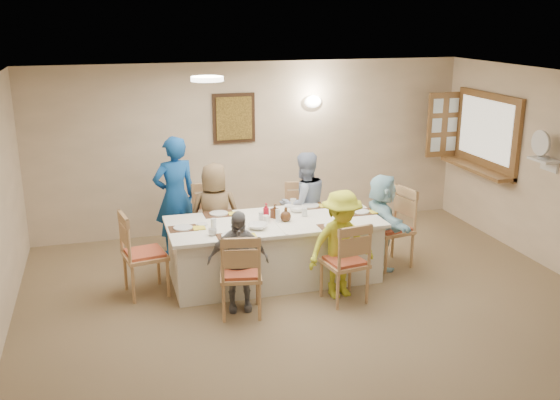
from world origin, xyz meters
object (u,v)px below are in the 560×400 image
object	(u,v)px
chair_front_left	(241,273)
chair_left_end	(145,253)
diner_right_end	(382,221)
serving_hatch	(487,133)
chair_back_left	(214,224)
desk_fan	(543,148)
diner_back_left	(215,215)
condiment_ketchup	(266,212)
dining_table	(274,250)
chair_right_end	(390,228)
caregiver	(175,197)
diner_back_right	(304,204)
chair_front_right	(345,261)
diner_front_left	(238,261)
diner_front_right	(341,244)
chair_back_right	(301,218)

from	to	relation	value
chair_front_left	chair_left_end	size ratio (longest dim) A/B	0.95
chair_left_end	diner_right_end	world-z (taller)	diner_right_end
serving_hatch	chair_back_left	distance (m)	4.16
desk_fan	chair_front_left	size ratio (longest dim) A/B	0.31
diner_back_left	condiment_ketchup	size ratio (longest dim) A/B	6.41
dining_table	chair_right_end	size ratio (longest dim) A/B	2.50
desk_fan	caregiver	xyz separation A→B (m)	(-4.39, 1.63, -0.73)
serving_hatch	condiment_ketchup	distance (m)	3.69
chair_right_end	diner_back_right	world-z (taller)	diner_back_right
desk_fan	diner_back_right	xyz separation A→B (m)	(-2.74, 1.16, -0.84)
diner_back_right	caregiver	xyz separation A→B (m)	(-1.65, 0.47, 0.11)
chair_right_end	caregiver	distance (m)	2.86
chair_front_right	diner_back_right	distance (m)	1.50
serving_hatch	chair_right_end	size ratio (longest dim) A/B	1.46
chair_back_left	diner_front_left	distance (m)	1.48
diner_front_left	diner_front_right	size ratio (longest dim) A/B	0.90
dining_table	chair_back_left	size ratio (longest dim) A/B	2.51
chair_left_end	diner_front_right	world-z (taller)	diner_front_right
dining_table	chair_front_left	distance (m)	1.00
chair_right_end	condiment_ketchup	world-z (taller)	chair_right_end
caregiver	desk_fan	bearing A→B (deg)	145.15
chair_left_end	diner_front_left	world-z (taller)	diner_front_left
condiment_ketchup	serving_hatch	bearing A→B (deg)	13.22
chair_back_right	chair_right_end	world-z (taller)	chair_right_end
chair_back_left	chair_front_left	distance (m)	1.60
serving_hatch	chair_back_left	bearing A→B (deg)	-178.97
chair_front_right	diner_front_right	distance (m)	0.19
diner_front_left	chair_right_end	bearing A→B (deg)	25.54
chair_front_left	diner_right_end	world-z (taller)	diner_right_end
chair_back_right	diner_front_right	xyz separation A→B (m)	(0.00, -1.48, 0.16)
serving_hatch	caregiver	xyz separation A→B (m)	(-4.50, 0.28, -0.68)
dining_table	chair_front_left	xyz separation A→B (m)	(-0.60, -0.80, 0.10)
chair_right_end	condiment_ketchup	xyz separation A→B (m)	(-1.64, 0.04, 0.35)
diner_back_left	diner_front_right	world-z (taller)	diner_back_left
diner_back_right	condiment_ketchup	distance (m)	0.95
condiment_ketchup	chair_right_end	bearing A→B (deg)	-1.46
chair_front_right	diner_back_left	xyz separation A→B (m)	(-1.20, 1.48, 0.19)
chair_left_end	diner_back_left	bearing A→B (deg)	-64.37
chair_back_left	dining_table	bearing A→B (deg)	-60.46
serving_hatch	diner_front_left	world-z (taller)	serving_hatch
chair_front_right	chair_left_end	distance (m)	2.29
desk_fan	diner_back_right	world-z (taller)	desk_fan
diner_right_end	diner_front_left	bearing A→B (deg)	113.12
diner_back_left	diner_right_end	xyz separation A→B (m)	(2.02, -0.68, -0.06)
desk_fan	chair_back_left	world-z (taller)	desk_fan
diner_back_left	caregiver	size ratio (longest dim) A/B	0.83
diner_back_right	diner_front_right	world-z (taller)	diner_back_right
diner_back_right	condiment_ketchup	xyz separation A→B (m)	(-0.69, -0.64, 0.16)
serving_hatch	diner_front_left	distance (m)	4.43
dining_table	diner_back_right	distance (m)	0.97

